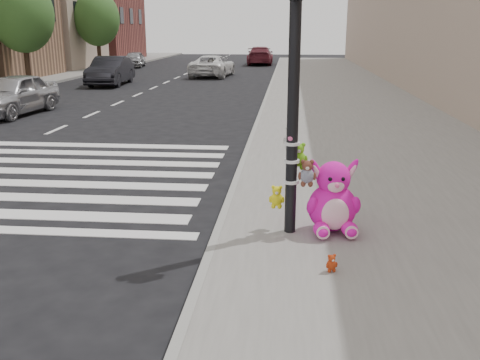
% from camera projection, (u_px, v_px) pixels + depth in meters
% --- Properties ---
extents(ground, '(120.00, 120.00, 0.00)m').
position_uv_depth(ground, '(68.00, 290.00, 6.29)').
color(ground, black).
rests_on(ground, ground).
extents(sidewalk_near, '(7.00, 80.00, 0.14)m').
position_uv_depth(sidewalk_near, '(374.00, 133.00, 15.42)').
color(sidewalk_near, slate).
rests_on(sidewalk_near, ground).
extents(curb_edge, '(0.12, 80.00, 0.15)m').
position_uv_depth(curb_edge, '(254.00, 131.00, 15.72)').
color(curb_edge, gray).
rests_on(curb_edge, ground).
extents(bld_far_d, '(6.00, 8.00, 10.00)m').
position_uv_depth(bld_far_d, '(49.00, 0.00, 39.82)').
color(bld_far_d, tan).
rests_on(bld_far_d, ground).
extents(bld_far_e, '(6.00, 10.00, 9.00)m').
position_uv_depth(bld_far_e, '(100.00, 12.00, 50.49)').
color(bld_far_e, brown).
rests_on(bld_far_e, ground).
extents(signal_pole, '(0.67, 0.49, 4.00)m').
position_uv_depth(signal_pole, '(294.00, 116.00, 7.30)').
color(signal_pole, black).
rests_on(signal_pole, sidewalk_near).
extents(tree_far_b, '(3.20, 3.20, 5.44)m').
position_uv_depth(tree_far_b, '(22.00, 15.00, 27.36)').
color(tree_far_b, '#382619').
rests_on(tree_far_b, sidewalk_far).
extents(tree_far_c, '(3.20, 3.20, 5.44)m').
position_uv_depth(tree_far_c, '(97.00, 19.00, 37.89)').
color(tree_far_c, '#382619').
rests_on(tree_far_c, sidewalk_far).
extents(pink_bunny, '(0.78, 0.86, 1.10)m').
position_uv_depth(pink_bunny, '(333.00, 202.00, 7.64)').
color(pink_bunny, '#EF14B1').
rests_on(pink_bunny, sidewalk_near).
extents(red_teddy, '(0.18, 0.15, 0.23)m').
position_uv_depth(red_teddy, '(331.00, 263.00, 6.43)').
color(red_teddy, '#B23311').
rests_on(red_teddy, sidewalk_near).
extents(car_silver_far, '(2.04, 4.37, 1.45)m').
position_uv_depth(car_silver_far, '(13.00, 94.00, 18.93)').
color(car_silver_far, '#A0A1A5').
rests_on(car_silver_far, ground).
extents(car_dark_far, '(1.86, 4.71, 1.53)m').
position_uv_depth(car_dark_far, '(110.00, 71.00, 29.00)').
color(car_dark_far, black).
rests_on(car_dark_far, ground).
extents(car_white_near, '(2.60, 4.99, 1.34)m').
position_uv_depth(car_white_near, '(213.00, 66.00, 34.03)').
color(car_white_near, silver).
rests_on(car_white_near, ground).
extents(car_maroon_near, '(2.19, 5.22, 1.51)m').
position_uv_depth(car_maroon_near, '(260.00, 56.00, 45.45)').
color(car_maroon_near, maroon).
rests_on(car_maroon_near, ground).
extents(car_silver_deep, '(1.90, 3.80, 1.24)m').
position_uv_depth(car_silver_deep, '(134.00, 59.00, 42.38)').
color(car_silver_deep, '#9E9EA2').
rests_on(car_silver_deep, ground).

